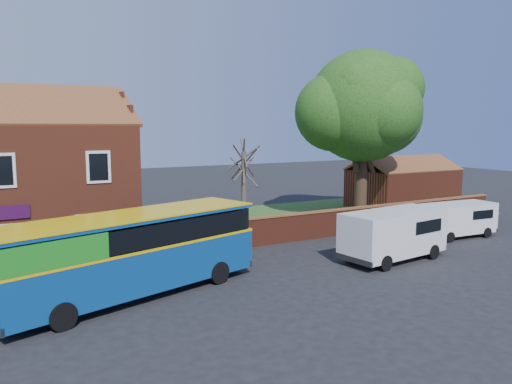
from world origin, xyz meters
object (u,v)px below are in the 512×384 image
van_near (394,233)px  large_tree (362,110)px  van_far (458,218)px  bus (123,252)px

van_near → large_tree: bearing=51.6°
van_far → large_tree: bearing=105.9°
bus → van_near: (12.82, -0.89, -0.45)m
van_near → van_far: size_ratio=1.22×
van_far → bus: bearing=-172.7°
bus → van_far: size_ratio=2.30×
van_far → large_tree: 9.62m
bus → van_near: bearing=-20.8°
van_far → large_tree: size_ratio=0.40×
bus → van_far: bearing=-13.7°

